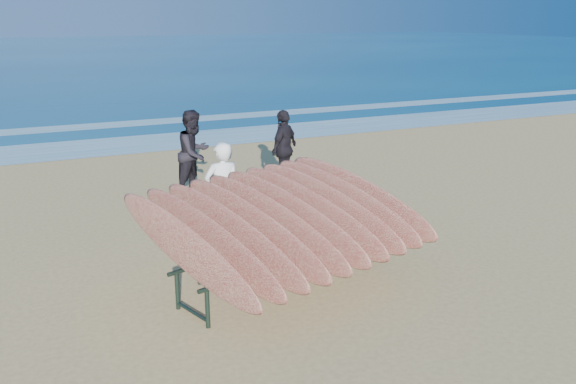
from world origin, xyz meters
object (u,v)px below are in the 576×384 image
person_dark_a (194,153)px  person_dark_b (284,148)px  surfboard_rack (282,220)px  person_white (223,192)px

person_dark_a → person_dark_b: (1.94, -0.14, -0.05)m
surfboard_rack → person_white: size_ratio=2.40×
person_dark_b → person_white: bearing=10.7°
surfboard_rack → person_dark_b: 5.00m
person_white → person_dark_b: person_dark_b is taller
surfboard_rack → person_white: (-0.17, 1.97, -0.11)m
surfboard_rack → person_white: bearing=77.3°
person_dark_b → person_dark_a: bearing=-42.0°
surfboard_rack → person_white: 1.98m
person_white → person_dark_b: 3.42m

